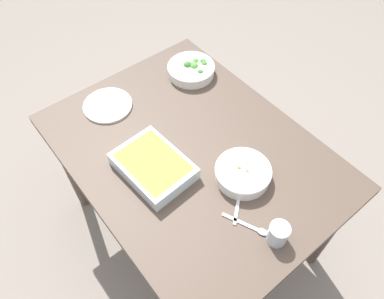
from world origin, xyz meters
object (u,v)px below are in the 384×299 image
at_px(side_plate, 108,105).
at_px(spoon_by_stew, 239,198).
at_px(stew_bowl, 243,173).
at_px(spoon_by_broccoli, 192,79).
at_px(spoon_spare, 251,227).
at_px(drink_cup, 278,234).
at_px(baking_dish, 153,166).
at_px(broccoli_bowl, 191,69).

xyz_separation_m(side_plate, spoon_by_stew, (0.72, 0.13, -0.00)).
distance_m(stew_bowl, spoon_by_broccoli, 0.59).
bearing_deg(spoon_spare, spoon_by_broccoli, 156.34).
bearing_deg(spoon_by_stew, spoon_spare, -22.40).
bearing_deg(drink_cup, side_plate, -172.33).
xyz_separation_m(baking_dish, spoon_by_broccoli, (-0.32, 0.45, -0.03)).
height_order(stew_bowl, drink_cup, drink_cup).
height_order(broccoli_bowl, drink_cup, drink_cup).
relative_size(stew_bowl, side_plate, 1.00).
height_order(spoon_by_stew, spoon_spare, same).
bearing_deg(baking_dish, spoon_by_broccoli, 125.17).
xyz_separation_m(stew_bowl, spoon_spare, (0.17, -0.12, -0.03)).
relative_size(broccoli_bowl, drink_cup, 2.71).
bearing_deg(spoon_by_stew, spoon_by_broccoli, 156.11).
distance_m(drink_cup, side_plate, 0.93).
height_order(drink_cup, side_plate, drink_cup).
relative_size(drink_cup, spoon_by_broccoli, 0.54).
xyz_separation_m(baking_dish, side_plate, (-0.42, 0.04, -0.03)).
height_order(spoon_by_broccoli, spoon_spare, same).
bearing_deg(spoon_spare, spoon_by_stew, 157.60).
xyz_separation_m(drink_cup, spoon_by_broccoli, (-0.82, 0.28, -0.03)).
distance_m(broccoli_bowl, spoon_by_stew, 0.72).
bearing_deg(baking_dish, spoon_spare, 17.03).
relative_size(broccoli_bowl, side_plate, 1.05).
xyz_separation_m(broccoli_bowl, side_plate, (-0.07, -0.43, -0.02)).
relative_size(side_plate, spoon_by_broccoli, 1.39).
relative_size(stew_bowl, spoon_by_stew, 1.48).
distance_m(side_plate, spoon_by_broccoli, 0.42).
distance_m(broccoli_bowl, spoon_by_broccoli, 0.05).
relative_size(stew_bowl, drink_cup, 2.58).
bearing_deg(spoon_by_broccoli, baking_dish, -54.83).
height_order(stew_bowl, side_plate, stew_bowl).
relative_size(side_plate, spoon_spare, 1.31).
xyz_separation_m(broccoli_bowl, spoon_by_broccoli, (0.04, -0.02, -0.03)).
xyz_separation_m(broccoli_bowl, spoon_spare, (0.77, -0.35, -0.03)).
relative_size(broccoli_bowl, spoon_by_stew, 1.55).
relative_size(baking_dish, spoon_spare, 1.87).
height_order(stew_bowl, spoon_by_broccoli, stew_bowl).
bearing_deg(drink_cup, spoon_by_broccoli, 160.83).
height_order(baking_dish, side_plate, baking_dish).
bearing_deg(broccoli_bowl, spoon_by_stew, -24.49).
bearing_deg(side_plate, spoon_spare, 5.93).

